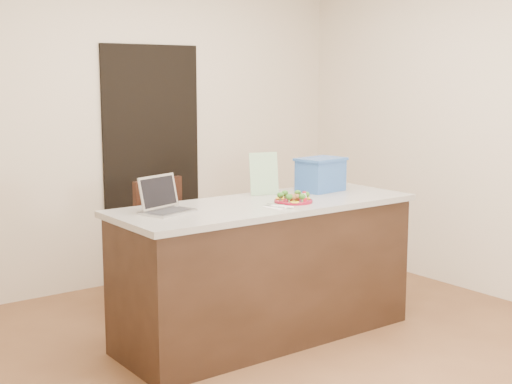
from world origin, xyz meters
TOP-DOWN VIEW (x-y plane):
  - ground at (0.00, 0.00)m, footprint 4.00×4.00m
  - room_shell at (0.00, 0.00)m, footprint 4.00×4.00m
  - doorway at (0.10, 1.98)m, footprint 0.90×0.02m
  - island at (0.00, 0.25)m, footprint 2.06×0.76m
  - plate at (0.15, 0.14)m, footprint 0.25×0.25m
  - meatballs at (0.15, 0.14)m, footprint 0.09×0.10m
  - broccoli at (0.15, 0.14)m, footprint 0.20×0.22m
  - pepper_rings at (0.15, 0.14)m, footprint 0.22×0.23m
  - napkin at (-0.05, 0.06)m, footprint 0.16×0.16m
  - fork at (-0.07, 0.06)m, footprint 0.04×0.14m
  - knife at (-0.02, 0.04)m, footprint 0.07×0.21m
  - yogurt_bottle at (0.20, 0.10)m, footprint 0.03×0.03m
  - laptop at (-0.70, 0.36)m, footprint 0.36×0.33m
  - leaflet at (0.17, 0.49)m, footprint 0.21×0.10m
  - blue_box at (0.60, 0.39)m, footprint 0.36×0.28m
  - chair at (-0.28, 1.08)m, footprint 0.52×0.52m

SIDE VIEW (x-z plane):
  - ground at x=0.00m, z-range 0.00..0.00m
  - island at x=0.00m, z-range 0.00..0.92m
  - chair at x=-0.28m, z-range 0.07..1.06m
  - napkin at x=-0.05m, z-range 0.92..0.93m
  - fork at x=-0.07m, z-range 0.93..0.93m
  - knife at x=-0.02m, z-range 0.92..0.93m
  - plate at x=0.15m, z-range 0.92..0.94m
  - pepper_rings at x=0.15m, z-range 0.93..0.94m
  - yogurt_bottle at x=0.20m, z-range 0.91..0.99m
  - meatballs at x=0.15m, z-range 0.94..0.97m
  - broccoli at x=0.15m, z-range 0.95..0.99m
  - laptop at x=-0.70m, z-range 0.87..1.09m
  - doorway at x=0.10m, z-range 0.00..2.00m
  - blue_box at x=0.60m, z-range 0.92..1.16m
  - leaflet at x=0.17m, z-range 0.92..1.22m
  - room_shell at x=0.00m, z-range -0.38..3.62m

